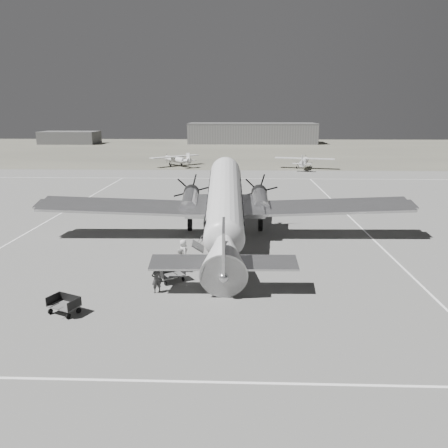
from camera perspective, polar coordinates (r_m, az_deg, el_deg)
The scene contains 16 objects.
ground at distance 30.94m, azimuth 0.58°, elevation -5.15°, with size 260.00×260.00×0.00m, color slate.
taxi_line_near at distance 18.38m, azimuth -0.54°, elevation -19.98°, with size 60.00×0.15×0.01m, color white.
taxi_line_right at distance 32.94m, azimuth 22.02°, elevation -5.00°, with size 0.15×80.00×0.01m, color white.
taxi_line_left at distance 44.59m, azimuth -22.88°, elevation -0.14°, with size 0.15×60.00×0.01m, color white.
taxi_line_horizon at distance 69.91m, azimuth 1.38°, elevation 5.96°, with size 90.00×0.15×0.01m, color white.
grass_infield at distance 124.57m, azimuth 1.65°, elevation 9.73°, with size 260.00×90.00×0.01m, color #686657.
hangar_main at distance 149.36m, azimuth 3.68°, elevation 11.77°, with size 42.00×14.00×6.60m.
shed_secondary at distance 154.74m, azimuth -19.49°, elevation 10.60°, with size 18.00×10.00×4.00m, color #505050.
dc3_airliner at distance 34.51m, azimuth 0.11°, elevation 2.18°, with size 31.89×22.13×6.07m, color silver, non-canonical shape.
light_plane_left at distance 86.32m, azimuth -6.22°, elevation 8.25°, with size 10.69×8.67×2.22m, color silver, non-canonical shape.
light_plane_right at distance 82.95m, azimuth 10.41°, elevation 7.87°, with size 11.06×8.97×2.30m, color silver, non-canonical shape.
baggage_cart_near at distance 27.79m, azimuth -6.84°, elevation -6.60°, with size 1.60×1.13×0.90m, color #505050, non-canonical shape.
baggage_cart_far at distance 24.93m, azimuth -20.17°, elevation -9.94°, with size 1.66×1.17×0.94m, color #505050, non-canonical shape.
ground_crew at distance 26.17m, azimuth -8.83°, elevation -7.10°, with size 0.62×0.41×1.70m, color #303030.
ramp_agent at distance 29.16m, azimuth -5.63°, elevation -4.76°, with size 0.80×0.62×1.64m, color silver.
passenger at distance 30.57m, azimuth -5.32°, elevation -3.67°, with size 0.88×0.57×1.81m, color beige.
Camera 1 is at (0.68, -29.13, 10.42)m, focal length 35.00 mm.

